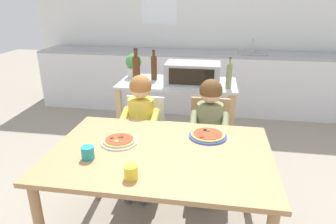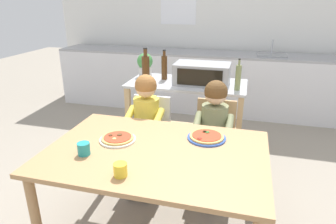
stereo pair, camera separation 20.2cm
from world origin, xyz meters
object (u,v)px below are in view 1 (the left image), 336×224
Objects in this scene: bottle_squat_spirits at (154,67)px; bottle_slim_sauce at (229,76)px; bottle_clear_vinegar at (136,69)px; pizza_plate_blue_rimmed at (208,135)px; kitchen_island_cart at (177,108)px; potted_herb_plant at (134,65)px; pizza_plate_white at (119,141)px; child_in_yellow_shirt at (140,122)px; dining_chair_right at (209,138)px; dining_chair_left at (144,135)px; child_in_olive_shirt at (209,125)px; drinking_cup_teal at (88,153)px; toaster_oven at (193,73)px; drinking_cup_yellow at (131,172)px; dining_table at (161,163)px.

bottle_squat_spirits reaches higher than bottle_slim_sauce.
bottle_clear_vinegar reaches higher than pizza_plate_blue_rimmed.
potted_herb_plant is (-0.48, 0.13, 0.41)m from kitchen_island_cart.
bottle_squat_spirits is at bearing 56.48° from bottle_clear_vinegar.
pizza_plate_blue_rimmed is at bearing -49.39° from bottle_clear_vinegar.
potted_herb_plant is at bearing 126.66° from pizza_plate_blue_rimmed.
pizza_plate_white is at bearing -79.25° from potted_herb_plant.
child_in_yellow_shirt is 4.19× the size of pizza_plate_white.
dining_chair_left is at bearing -175.29° from dining_chair_right.
dining_chair_right is at bearing -35.08° from potted_herb_plant.
pizza_plate_white is at bearing -90.02° from child_in_yellow_shirt.
dining_chair_right is at bearing 90.00° from child_in_olive_shirt.
bottle_slim_sauce reaches higher than dining_chair_left.
pizza_plate_white is at bearing 62.84° from drinking_cup_teal.
bottle_squat_spirits is at bearing 85.90° from drinking_cup_teal.
pizza_plate_blue_rimmed is (0.58, -0.48, 0.27)m from dining_chair_left.
potted_herb_plant is at bearing 144.92° from dining_chair_right.
pizza_plate_blue_rimmed is at bearing -39.68° from dining_chair_left.
kitchen_island_cart is at bearing 120.78° from child_in_olive_shirt.
toaster_oven is 0.37m from bottle_slim_sauce.
child_in_yellow_shirt is at bearing 89.98° from pizza_plate_white.
drinking_cup_yellow is (-0.39, -1.11, 0.30)m from dining_chair_right.
dining_table is 1.72× the size of dining_chair_left.
pizza_plate_white is 0.44m from drinking_cup_yellow.
bottle_squat_spirits is 3.89× the size of drinking_cup_teal.
child_in_olive_shirt is at bearing 4.64° from child_in_yellow_shirt.
potted_herb_plant is 0.31× the size of dining_chair_left.
kitchen_island_cart is at bearing 78.44° from pizza_plate_white.
bottle_squat_spirits is (0.13, 0.20, -0.02)m from bottle_clear_vinegar.
kitchen_island_cart reaches higher than pizza_plate_blue_rimmed.
child_in_olive_shirt is 3.83× the size of pizza_plate_blue_rimmed.
bottle_squat_spirits reaches higher than child_in_yellow_shirt.
dining_table is at bearing -110.32° from dining_chair_right.
bottle_slim_sauce reaches higher than pizza_plate_white.
dining_chair_left is 0.80× the size of child_in_olive_shirt.
bottle_clear_vinegar is at bearing 179.91° from bottle_slim_sauce.
potted_herb_plant is (-0.63, 0.14, 0.03)m from toaster_oven.
potted_herb_plant is at bearing 94.68° from drinking_cup_teal.
bottle_clear_vinegar reaches higher than dining_chair_right.
child_in_yellow_shirt is (0.15, -0.49, -0.34)m from bottle_clear_vinegar.
drinking_cup_teal is (-0.70, -0.83, 0.12)m from child_in_olive_shirt.
drinking_cup_teal is (-0.51, -1.39, -0.18)m from toaster_oven.
bottle_clear_vinegar reaches higher than child_in_olive_shirt.
dining_chair_right is 10.34× the size of drinking_cup_teal.
bottle_slim_sauce is 1.17× the size of potted_herb_plant.
bottle_squat_spirits is at bearing 169.23° from toaster_oven.
kitchen_island_cart is 0.65m from bottle_slim_sauce.
bottle_slim_sauce is at bearing 70.78° from child_in_olive_shirt.
bottle_squat_spirits is at bearing 103.33° from dining_table.
pizza_plate_blue_rimmed is (0.19, -0.97, -0.20)m from toaster_oven.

